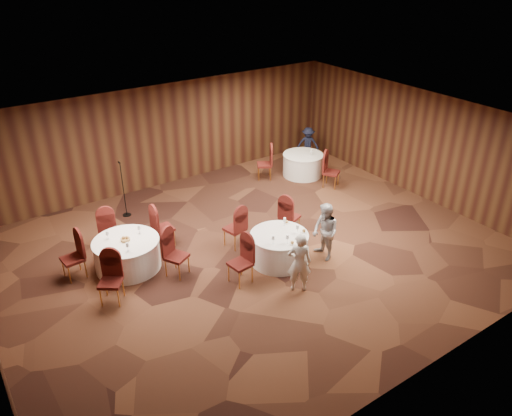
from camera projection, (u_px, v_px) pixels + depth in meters
ground at (254, 252)px, 12.59m from camera, size 12.00×12.00×0.00m
room_shell at (254, 181)px, 11.67m from camera, size 12.00×12.00×12.00m
table_main at (279, 247)px, 12.06m from camera, size 1.41×1.41×0.74m
table_left at (127, 254)px, 11.81m from camera, size 1.56×1.56×0.74m
table_right at (303, 165)px, 16.59m from camera, size 1.33×1.33×0.74m
chairs_main at (256, 235)px, 12.34m from camera, size 2.89×2.00×1.00m
chairs_left at (127, 249)px, 11.76m from camera, size 2.86×2.95×1.00m
chairs_right at (297, 168)px, 16.02m from camera, size 2.10×2.43×1.00m
tabletop_main at (290, 231)px, 11.85m from camera, size 1.03×1.00×0.22m
tabletop_left at (125, 238)px, 11.60m from camera, size 0.79×0.83×0.22m
tabletop_right at (312, 151)px, 16.27m from camera, size 0.08×0.08×0.22m
mic_stand at (125, 200)px, 14.06m from camera, size 0.24×0.24×1.64m
woman_a at (299, 263)px, 10.89m from camera, size 0.63×0.57×1.44m
woman_b at (325, 232)px, 12.02m from camera, size 0.63×0.77×1.46m
man_c at (308, 144)px, 17.65m from camera, size 0.89×0.85×1.21m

